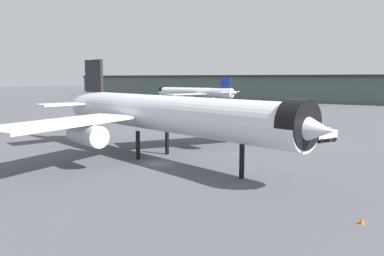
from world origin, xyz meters
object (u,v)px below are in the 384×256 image
object	(u,v)px
baggage_tug_wing	(200,126)
traffic_cone_near_nose	(362,221)
airliner_near_gate	(161,114)
service_truck_front	(324,134)
airliner_far_taxiway	(195,92)

from	to	relation	value
baggage_tug_wing	traffic_cone_near_nose	size ratio (longest dim) A/B	5.40
traffic_cone_near_nose	baggage_tug_wing	bearing A→B (deg)	127.11
airliner_near_gate	service_truck_front	size ratio (longest dim) A/B	9.77
traffic_cone_near_nose	service_truck_front	bearing A→B (deg)	100.71
airliner_near_gate	airliner_far_taxiway	bearing A→B (deg)	134.65
airliner_far_taxiway	service_truck_front	bearing A→B (deg)	137.15
baggage_tug_wing	traffic_cone_near_nose	distance (m)	64.88
service_truck_front	traffic_cone_near_nose	xyz separation A→B (m)	(8.80, -46.55, -1.28)
airliner_far_taxiway	service_truck_front	world-z (taller)	airliner_far_taxiway
service_truck_front	traffic_cone_near_nose	bearing A→B (deg)	-134.12
service_truck_front	traffic_cone_near_nose	world-z (taller)	service_truck_front
baggage_tug_wing	service_truck_front	bearing A→B (deg)	84.61
service_truck_front	baggage_tug_wing	world-z (taller)	service_truck_front
airliner_near_gate	traffic_cone_near_nose	xyz separation A→B (m)	(30.72, -17.36, -7.06)
airliner_far_taxiway	traffic_cone_near_nose	bearing A→B (deg)	129.75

